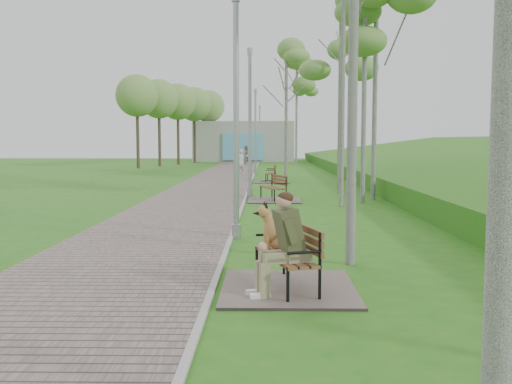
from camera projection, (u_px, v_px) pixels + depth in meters
ground at (207, 305)px, 7.45m from camera, size 120.00×120.00×0.00m
walkway at (217, 182)px, 28.89m from camera, size 3.50×67.00×0.04m
kerb at (251, 182)px, 28.86m from camera, size 0.10×67.00×0.05m
embankment at (502, 185)px, 27.15m from camera, size 14.00×70.00×1.60m
building_north at (244, 142)px, 58.05m from camera, size 10.00×5.20×4.00m
bench_main at (282, 258)px, 8.16m from camera, size 1.92×2.13×1.67m
bench_second at (273, 195)px, 20.25m from camera, size 1.85×2.06×1.14m
bench_third at (271, 178)px, 29.25m from camera, size 1.83×2.03×1.12m
lamp_post_near at (236, 124)px, 12.34m from camera, size 0.21×0.21×5.34m
lamp_post_second at (250, 128)px, 21.51m from camera, size 0.22×0.22×5.59m
lamp_post_third at (255, 134)px, 36.04m from camera, size 0.21×0.21×5.36m
lamp_post_far at (260, 136)px, 55.59m from camera, size 0.21×0.21×5.52m
pedestrian_near at (240, 162)px, 35.94m from camera, size 0.68×0.59×1.58m
pedestrian_far at (246, 155)px, 50.15m from camera, size 0.95×0.82×1.67m
birch_far_a at (341, 51)px, 28.05m from camera, size 2.62×2.62×8.31m
birch_far_b at (286, 68)px, 31.99m from camera, size 2.47×2.47×7.88m
birch_distant_a at (297, 80)px, 48.07m from camera, size 2.69×2.69×9.21m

